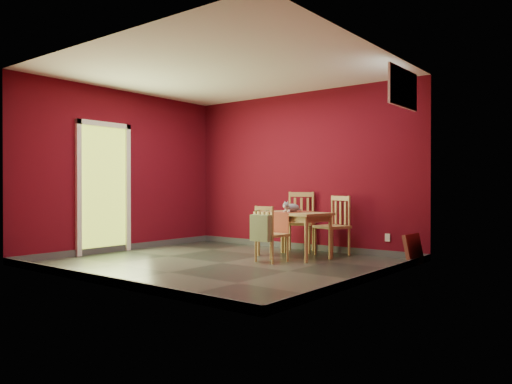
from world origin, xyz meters
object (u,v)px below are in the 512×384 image
Objects in this scene: chair_far_left at (300,221)px; picture_frame at (413,249)px; chair_far_right at (334,225)px; tote_bag at (261,228)px; dining_table at (293,218)px; cat at (292,206)px; chair_near at (270,233)px.

chair_far_left is 2.27× the size of picture_frame.
chair_far_right is 2.13× the size of tote_bag.
cat reaches higher than dining_table.
chair_far_right reaches higher than chair_near.
picture_frame is (1.70, 0.42, -0.39)m from dining_table.
picture_frame is (2.01, -0.23, -0.29)m from chair_far_left.
chair_near is (0.30, -1.25, -0.10)m from chair_far_left.
chair_far_left reaches higher than dining_table.
tote_bag is at bearing -93.34° from chair_near.
dining_table is at bearing -118.38° from chair_far_right.
picture_frame is at bearing 35.35° from tote_bag.
dining_table is 0.80m from tote_bag.
dining_table is 3.31× the size of cat.
chair_far_left is 1.06× the size of chair_far_right.
cat is at bearing -99.96° from dining_table.
chair_near is 1.84× the size of picture_frame.
chair_far_left is at bearing 101.39° from tote_bag.
tote_bag is (-0.01, -0.20, 0.09)m from chair_near.
dining_table is at bearing 89.42° from chair_near.
chair_near is at bearing -76.31° from chair_far_left.
dining_table is 1.49× the size of chair_near.
chair_far_left reaches higher than chair_far_right.
chair_far_left reaches higher than cat.
dining_table is 2.73× the size of picture_frame.
cat is (-0.01, -0.03, 0.18)m from dining_table.
chair_near reaches higher than tote_bag.
chair_far_left is 2.04m from picture_frame.
cat is (0.01, 0.76, 0.28)m from tote_bag.
tote_bag is at bearing -91.28° from dining_table.
tote_bag reaches higher than picture_frame.
dining_table is 0.62m from chair_near.
picture_frame is at bearing -6.52° from chair_far_left.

